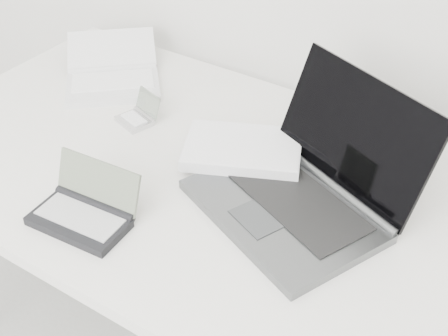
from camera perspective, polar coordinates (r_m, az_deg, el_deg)
The scene contains 5 objects.
desk at distance 1.32m, azimuth 2.05°, elevation -3.23°, with size 1.60×0.80×0.73m.
laptop_large at distance 1.26m, azimuth 5.69°, elevation -0.76°, with size 0.56×0.46×0.24m.
netbook_open_white at distance 1.67m, azimuth -10.15°, elevation 8.35°, with size 0.38×0.38×0.07m.
pda_silver at distance 1.50m, azimuth -7.82°, elevation 4.73°, with size 0.10×0.10×0.07m.
palmtop_charcoal at distance 1.23m, azimuth -12.61°, elevation -3.89°, with size 0.20×0.15×0.10m.
Camera 1 is at (0.51, 0.69, 1.54)m, focal length 50.00 mm.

